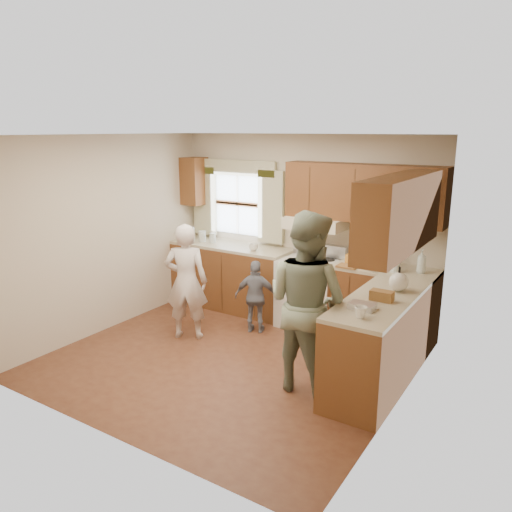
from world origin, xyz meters
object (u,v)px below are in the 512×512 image
Objects in this scene: stove at (311,292)px; woman_left at (186,282)px; child at (256,297)px; woman_right at (307,302)px.

woman_left reaches higher than stove.
child is (-0.48, -0.59, 0.01)m from stove.
woman_left is 0.80× the size of woman_right.
woman_right is at bearing 120.41° from child.
woman_left is 0.92m from child.
stove is 0.76m from child.
stove reaches higher than child.
woman_right reaches higher than woman_left.
woman_left is 1.54× the size of child.
woman_left reaches higher than child.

